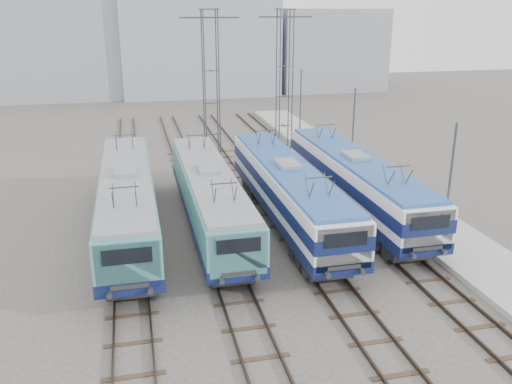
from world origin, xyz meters
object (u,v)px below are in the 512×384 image
at_px(locomotive_center_right, 288,189).
at_px(catenary_tower_east, 285,77).
at_px(locomotive_center_left, 210,195).
at_px(mast_front, 448,194).
at_px(locomotive_far_right, 355,179).
at_px(locomotive_far_left, 127,199).
at_px(mast_mid, 352,139).
at_px(mast_rear, 300,109).
at_px(catenary_tower_west, 211,82).

height_order(locomotive_center_right, catenary_tower_east, catenary_tower_east).
bearing_deg(catenary_tower_east, locomotive_center_right, -104.91).
height_order(locomotive_center_left, mast_front, mast_front).
bearing_deg(locomotive_far_right, catenary_tower_east, 90.95).
relative_size(locomotive_far_left, mast_front, 2.55).
bearing_deg(mast_mid, locomotive_center_left, -152.33).
distance_m(locomotive_far_right, mast_rear, 17.19).
relative_size(locomotive_center_left, catenary_tower_west, 1.43).
distance_m(mast_mid, mast_rear, 12.00).
distance_m(locomotive_center_left, mast_mid, 12.33).
relative_size(locomotive_far_left, locomotive_center_right, 1.01).
bearing_deg(locomotive_center_right, catenary_tower_east, 75.09).
height_order(catenary_tower_east, mast_mid, catenary_tower_east).
bearing_deg(catenary_tower_west, mast_mid, -42.93).
bearing_deg(locomotive_center_right, locomotive_far_right, 11.53).
distance_m(catenary_tower_east, mast_mid, 10.69).
relative_size(locomotive_center_right, mast_front, 2.52).
bearing_deg(mast_rear, catenary_tower_west, -155.06).
height_order(mast_front, mast_rear, same).
bearing_deg(locomotive_center_right, locomotive_far_left, 177.49).
relative_size(locomotive_center_right, catenary_tower_east, 1.47).
relative_size(locomotive_far_right, mast_front, 2.51).
bearing_deg(catenary_tower_west, catenary_tower_east, 17.10).
bearing_deg(mast_rear, locomotive_far_left, -131.14).
xyz_separation_m(locomotive_far_left, mast_mid, (15.35, 5.57, 1.27)).
xyz_separation_m(locomotive_far_left, locomotive_center_left, (4.50, -0.12, -0.08)).
xyz_separation_m(locomotive_center_right, locomotive_far_right, (4.50, 0.92, -0.01)).
xyz_separation_m(locomotive_center_left, locomotive_center_right, (4.50, -0.27, 0.11)).
xyz_separation_m(locomotive_far_right, mast_mid, (1.85, 5.05, 1.25)).
bearing_deg(mast_rear, mast_front, -90.00).
relative_size(locomotive_far_left, mast_rear, 2.55).
bearing_deg(locomotive_center_left, locomotive_center_right, -3.48).
bearing_deg(locomotive_far_right, mast_rear, 83.81).
xyz_separation_m(locomotive_far_left, catenary_tower_west, (6.75, 13.57, 4.41)).
height_order(locomotive_far_left, locomotive_center_right, locomotive_far_left).
distance_m(catenary_tower_west, mast_mid, 12.16).
bearing_deg(locomotive_far_right, catenary_tower_west, 117.36).
distance_m(locomotive_far_right, mast_mid, 5.52).
height_order(locomotive_far_left, mast_front, mast_front).
height_order(locomotive_center_left, mast_rear, mast_rear).
bearing_deg(locomotive_far_left, mast_front, -22.73).
relative_size(locomotive_center_left, mast_mid, 2.45).
relative_size(catenary_tower_east, mast_rear, 1.71).
relative_size(mast_mid, mast_rear, 1.00).
bearing_deg(mast_mid, locomotive_center_right, -136.80).
height_order(locomotive_far_right, catenary_tower_east, catenary_tower_east).
bearing_deg(locomotive_center_left, mast_rear, 58.48).
bearing_deg(mast_front, locomotive_center_left, 149.82).
relative_size(locomotive_center_right, catenary_tower_west, 1.47).
bearing_deg(locomotive_far_right, locomotive_far_left, -177.78).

